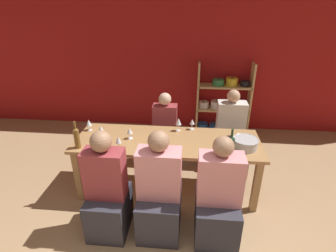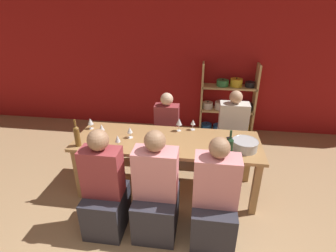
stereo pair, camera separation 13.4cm
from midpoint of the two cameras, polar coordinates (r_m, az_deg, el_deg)
wall_back_red at (r=5.13m, az=3.50°, el=14.03°), size 8.80×0.06×2.70m
shelf_unit at (r=5.17m, az=13.51°, el=4.20°), size 1.02×0.30×1.37m
dining_table at (r=3.39m, az=0.90°, el=-4.45°), size 2.36×0.81×0.76m
mixing_bowl at (r=3.26m, az=17.53°, el=-3.91°), size 0.31×0.31×0.12m
wine_bottle_green at (r=3.32m, az=-18.13°, el=-1.96°), size 0.07×0.07×0.35m
wine_bottle_dark at (r=3.01m, az=14.46°, el=-4.48°), size 0.08×0.08×0.34m
wine_glass_red_a at (r=3.53m, az=3.50°, el=0.89°), size 0.08×0.08×0.19m
wine_glass_red_b at (r=3.59m, az=6.52°, el=0.75°), size 0.07×0.07×0.15m
wine_glass_red_c at (r=3.74m, az=-15.57°, el=0.91°), size 0.08×0.08×0.16m
wine_glass_empty_a at (r=3.38m, az=-7.20°, el=-0.95°), size 0.07×0.07×0.15m
wine_glass_white_a at (r=3.52m, az=-13.20°, el=-0.37°), size 0.07×0.07×0.15m
wine_glass_white_b at (r=3.17m, az=-9.73°, el=-2.83°), size 0.07×0.07×0.17m
cell_phone at (r=3.46m, az=14.73°, el=-2.92°), size 0.12×0.17×0.01m
person_near_a at (r=3.01m, az=-12.28°, el=-14.39°), size 0.42×0.52×1.24m
person_far_a at (r=4.21m, az=14.47°, el=-2.64°), size 0.43×0.53×1.21m
person_near_b at (r=2.93m, az=-1.22°, el=-15.14°), size 0.45×0.57×1.24m
person_far_b at (r=4.17m, az=0.66°, el=-2.25°), size 0.37×0.46×1.14m
person_near_c at (r=2.90m, az=11.34°, el=-16.40°), size 0.45×0.56×1.23m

